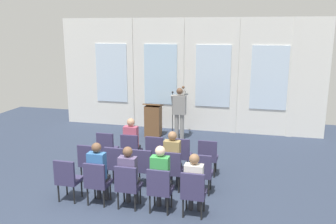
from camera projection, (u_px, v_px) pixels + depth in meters
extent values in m
plane|color=#2D384C|center=(123.00, 215.00, 7.09)|extent=(16.60, 16.60, 0.00)
cube|color=silver|center=(187.00, 75.00, 12.67)|extent=(9.39, 0.10, 3.96)
cube|color=silver|center=(112.00, 73.00, 13.28)|extent=(1.20, 0.04, 2.14)
cube|color=silver|center=(131.00, 74.00, 13.10)|extent=(0.20, 0.08, 3.96)
cube|color=silver|center=(161.00, 75.00, 12.83)|extent=(1.20, 0.04, 2.14)
cube|color=silver|center=(181.00, 75.00, 12.66)|extent=(0.20, 0.08, 3.96)
cube|color=silver|center=(213.00, 76.00, 12.39)|extent=(1.20, 0.04, 2.14)
cube|color=silver|center=(235.00, 77.00, 12.22)|extent=(0.20, 0.08, 3.96)
cube|color=silver|center=(269.00, 78.00, 11.95)|extent=(1.20, 0.04, 2.14)
cube|color=silver|center=(293.00, 79.00, 11.78)|extent=(0.20, 0.08, 3.96)
cylinder|color=gray|center=(177.00, 127.00, 11.88)|extent=(0.14, 0.14, 0.85)
cylinder|color=gray|center=(182.00, 127.00, 11.84)|extent=(0.14, 0.14, 0.85)
cube|color=gray|center=(179.00, 105.00, 11.69)|extent=(0.42, 0.22, 0.63)
cube|color=#26663F|center=(180.00, 102.00, 11.78)|extent=(0.06, 0.01, 0.38)
sphere|color=brown|center=(180.00, 91.00, 11.60)|extent=(0.21, 0.21, 0.21)
cylinder|color=gray|center=(173.00, 101.00, 11.80)|extent=(0.09, 0.28, 0.45)
cylinder|color=gray|center=(185.00, 94.00, 11.70)|extent=(0.15, 0.36, 0.15)
cylinder|color=gray|center=(184.00, 92.00, 11.82)|extent=(0.11, 0.34, 0.15)
sphere|color=brown|center=(183.00, 87.00, 12.07)|extent=(0.10, 0.10, 0.10)
cylinder|color=black|center=(172.00, 136.00, 12.28)|extent=(0.28, 0.28, 0.03)
cylinder|color=black|center=(172.00, 115.00, 12.11)|extent=(0.02, 0.02, 1.45)
sphere|color=#262626|center=(173.00, 92.00, 11.94)|extent=(0.07, 0.07, 0.07)
cube|color=brown|center=(153.00, 121.00, 12.17)|extent=(0.52, 0.40, 1.05)
cube|color=brown|center=(153.00, 105.00, 12.06)|extent=(0.60, 0.48, 0.14)
cylinder|color=black|center=(117.00, 156.00, 9.76)|extent=(0.04, 0.04, 0.40)
cylinder|color=black|center=(105.00, 155.00, 9.85)|extent=(0.04, 0.04, 0.40)
cylinder|color=black|center=(112.00, 161.00, 9.44)|extent=(0.04, 0.04, 0.40)
cylinder|color=black|center=(100.00, 159.00, 9.53)|extent=(0.04, 0.04, 0.40)
cube|color=#383356|center=(108.00, 149.00, 9.59)|extent=(0.46, 0.44, 0.08)
cube|color=#383356|center=(105.00, 142.00, 9.35)|extent=(0.46, 0.06, 0.46)
cylinder|color=black|center=(141.00, 158.00, 9.61)|extent=(0.04, 0.04, 0.40)
cylinder|color=black|center=(128.00, 157.00, 9.69)|extent=(0.04, 0.04, 0.40)
cylinder|color=black|center=(137.00, 163.00, 9.28)|extent=(0.04, 0.04, 0.40)
cylinder|color=black|center=(123.00, 162.00, 9.37)|extent=(0.04, 0.04, 0.40)
cube|color=#383356|center=(132.00, 151.00, 9.43)|extent=(0.46, 0.44, 0.08)
cube|color=#383356|center=(129.00, 144.00, 9.19)|extent=(0.46, 0.06, 0.46)
cylinder|color=#2D2D33|center=(131.00, 157.00, 9.67)|extent=(0.10, 0.10, 0.44)
cylinder|color=#2D2D33|center=(138.00, 157.00, 9.63)|extent=(0.10, 0.10, 0.44)
cube|color=#2D2D33|center=(133.00, 148.00, 9.48)|extent=(0.34, 0.36, 0.12)
cube|color=#B24C66|center=(131.00, 137.00, 9.29)|extent=(0.36, 0.20, 0.57)
sphere|color=tan|center=(131.00, 122.00, 9.22)|extent=(0.20, 0.20, 0.20)
cylinder|color=black|center=(165.00, 160.00, 9.45)|extent=(0.04, 0.04, 0.40)
cylinder|color=black|center=(152.00, 159.00, 9.53)|extent=(0.04, 0.04, 0.40)
cylinder|color=black|center=(162.00, 165.00, 9.13)|extent=(0.04, 0.04, 0.40)
cylinder|color=black|center=(148.00, 164.00, 9.21)|extent=(0.04, 0.04, 0.40)
cube|color=#383356|center=(156.00, 153.00, 9.28)|extent=(0.46, 0.44, 0.08)
cube|color=#383356|center=(154.00, 146.00, 9.03)|extent=(0.46, 0.06, 0.46)
cylinder|color=black|center=(190.00, 163.00, 9.29)|extent=(0.04, 0.04, 0.40)
cylinder|color=black|center=(176.00, 162.00, 9.38)|extent=(0.04, 0.04, 0.40)
cylinder|color=black|center=(187.00, 168.00, 8.97)|extent=(0.04, 0.04, 0.40)
cylinder|color=black|center=(173.00, 166.00, 9.05)|extent=(0.04, 0.04, 0.40)
cube|color=#383356|center=(182.00, 156.00, 9.12)|extent=(0.46, 0.44, 0.08)
cube|color=#383356|center=(180.00, 148.00, 8.88)|extent=(0.46, 0.06, 0.46)
cylinder|color=black|center=(216.00, 165.00, 9.13)|extent=(0.04, 0.04, 0.40)
cylinder|color=black|center=(202.00, 164.00, 9.22)|extent=(0.04, 0.04, 0.40)
cylinder|color=black|center=(214.00, 170.00, 8.81)|extent=(0.04, 0.04, 0.40)
cylinder|color=black|center=(200.00, 169.00, 8.90)|extent=(0.04, 0.04, 0.40)
cube|color=#383356|center=(208.00, 158.00, 8.96)|extent=(0.46, 0.44, 0.08)
cube|color=#383356|center=(207.00, 150.00, 8.72)|extent=(0.46, 0.06, 0.46)
cylinder|color=black|center=(101.00, 170.00, 8.79)|extent=(0.04, 0.04, 0.40)
cylinder|color=black|center=(88.00, 169.00, 8.87)|extent=(0.04, 0.04, 0.40)
cylinder|color=black|center=(95.00, 176.00, 8.47)|extent=(0.04, 0.04, 0.40)
cylinder|color=black|center=(81.00, 174.00, 8.55)|extent=(0.04, 0.04, 0.40)
cube|color=#383356|center=(91.00, 163.00, 8.62)|extent=(0.46, 0.44, 0.08)
cube|color=#383356|center=(87.00, 155.00, 8.38)|extent=(0.46, 0.06, 0.46)
cylinder|color=black|center=(127.00, 173.00, 8.63)|extent=(0.04, 0.04, 0.40)
cylinder|color=black|center=(113.00, 172.00, 8.72)|extent=(0.04, 0.04, 0.40)
cylinder|color=black|center=(122.00, 179.00, 8.31)|extent=(0.04, 0.04, 0.40)
cylinder|color=black|center=(108.00, 177.00, 8.39)|extent=(0.04, 0.04, 0.40)
cube|color=#383356|center=(117.00, 166.00, 8.46)|extent=(0.46, 0.44, 0.08)
cube|color=#383356|center=(114.00, 157.00, 8.22)|extent=(0.46, 0.06, 0.46)
cylinder|color=black|center=(154.00, 176.00, 8.47)|extent=(0.04, 0.04, 0.40)
cylinder|color=black|center=(140.00, 174.00, 8.56)|extent=(0.04, 0.04, 0.40)
cylinder|color=black|center=(150.00, 181.00, 8.15)|extent=(0.04, 0.04, 0.40)
cylinder|color=black|center=(135.00, 180.00, 8.24)|extent=(0.04, 0.04, 0.40)
cube|color=#383356|center=(144.00, 168.00, 8.30)|extent=(0.46, 0.44, 0.08)
cube|color=#383356|center=(142.00, 160.00, 8.06)|extent=(0.46, 0.06, 0.46)
cylinder|color=black|center=(182.00, 178.00, 8.32)|extent=(0.04, 0.04, 0.40)
cylinder|color=black|center=(167.00, 177.00, 8.40)|extent=(0.04, 0.04, 0.40)
cylinder|color=black|center=(179.00, 185.00, 7.99)|extent=(0.04, 0.04, 0.40)
cylinder|color=black|center=(163.00, 183.00, 8.08)|extent=(0.04, 0.04, 0.40)
cube|color=#383356|center=(173.00, 171.00, 8.14)|extent=(0.46, 0.44, 0.08)
cube|color=#383356|center=(171.00, 163.00, 7.90)|extent=(0.46, 0.06, 0.46)
cylinder|color=#2D2D33|center=(171.00, 176.00, 8.38)|extent=(0.10, 0.10, 0.44)
cylinder|color=#2D2D33|center=(178.00, 177.00, 8.34)|extent=(0.10, 0.10, 0.44)
cube|color=#2D2D33|center=(173.00, 167.00, 8.19)|extent=(0.34, 0.36, 0.12)
cube|color=#997F4C|center=(172.00, 154.00, 8.00)|extent=(0.36, 0.20, 0.61)
sphere|color=#8C6647|center=(172.00, 136.00, 7.92)|extent=(0.20, 0.20, 0.20)
cylinder|color=black|center=(211.00, 181.00, 8.16)|extent=(0.04, 0.04, 0.40)
cylinder|color=black|center=(195.00, 180.00, 8.24)|extent=(0.04, 0.04, 0.40)
cylinder|color=black|center=(209.00, 188.00, 7.84)|extent=(0.04, 0.04, 0.40)
cylinder|color=black|center=(192.00, 186.00, 7.92)|extent=(0.04, 0.04, 0.40)
cube|color=#383356|center=(202.00, 174.00, 7.99)|extent=(0.46, 0.44, 0.08)
cube|color=#383356|center=(201.00, 165.00, 7.74)|extent=(0.46, 0.06, 0.46)
cylinder|color=black|center=(82.00, 188.00, 7.81)|extent=(0.04, 0.04, 0.40)
cylinder|color=black|center=(67.00, 186.00, 7.90)|extent=(0.04, 0.04, 0.40)
cylinder|color=black|center=(74.00, 195.00, 7.49)|extent=(0.04, 0.04, 0.40)
cylinder|color=black|center=(59.00, 193.00, 7.58)|extent=(0.04, 0.04, 0.40)
cube|color=#383356|center=(70.00, 180.00, 7.64)|extent=(0.46, 0.44, 0.08)
cube|color=#383356|center=(64.00, 172.00, 7.40)|extent=(0.46, 0.06, 0.46)
cylinder|color=black|center=(110.00, 191.00, 7.66)|extent=(0.04, 0.04, 0.40)
cylinder|color=black|center=(95.00, 190.00, 7.74)|extent=(0.04, 0.04, 0.40)
cylinder|color=black|center=(104.00, 199.00, 7.34)|extent=(0.04, 0.04, 0.40)
cylinder|color=black|center=(88.00, 197.00, 7.42)|extent=(0.04, 0.04, 0.40)
cube|color=#383356|center=(99.00, 183.00, 7.48)|extent=(0.46, 0.44, 0.08)
cube|color=#383356|center=(94.00, 175.00, 7.24)|extent=(0.46, 0.06, 0.46)
cylinder|color=#2D2D33|center=(99.00, 189.00, 7.73)|extent=(0.10, 0.10, 0.44)
cylinder|color=#2D2D33|center=(107.00, 190.00, 7.68)|extent=(0.10, 0.10, 0.44)
cube|color=#2D2D33|center=(100.00, 180.00, 7.53)|extent=(0.34, 0.36, 0.12)
cube|color=#3366A5|center=(97.00, 166.00, 7.34)|extent=(0.36, 0.20, 0.57)
sphere|color=brown|center=(96.00, 148.00, 7.27)|extent=(0.20, 0.20, 0.20)
cylinder|color=black|center=(140.00, 195.00, 7.50)|extent=(0.04, 0.04, 0.40)
cylinder|color=black|center=(124.00, 193.00, 7.58)|extent=(0.04, 0.04, 0.40)
cylinder|color=black|center=(135.00, 202.00, 7.18)|extent=(0.04, 0.04, 0.40)
cylinder|color=black|center=(118.00, 200.00, 7.26)|extent=(0.04, 0.04, 0.40)
cube|color=#383356|center=(129.00, 187.00, 7.33)|extent=(0.46, 0.44, 0.08)
cube|color=#383356|center=(125.00, 178.00, 7.09)|extent=(0.46, 0.06, 0.46)
cylinder|color=#2D2D33|center=(128.00, 192.00, 7.57)|extent=(0.10, 0.10, 0.44)
cylinder|color=#2D2D33|center=(136.00, 193.00, 7.53)|extent=(0.10, 0.10, 0.44)
cube|color=#2D2D33|center=(130.00, 183.00, 7.37)|extent=(0.34, 0.36, 0.12)
cube|color=#594C72|center=(128.00, 170.00, 7.19)|extent=(0.36, 0.20, 0.54)
sphere|color=brown|center=(128.00, 152.00, 7.12)|extent=(0.20, 0.20, 0.20)
cylinder|color=black|center=(171.00, 198.00, 7.34)|extent=(0.04, 0.04, 0.40)
cylinder|color=black|center=(155.00, 196.00, 7.43)|extent=(0.04, 0.04, 0.40)
cylinder|color=black|center=(167.00, 206.00, 7.02)|extent=(0.04, 0.04, 0.40)
cylinder|color=black|center=(150.00, 204.00, 7.10)|extent=(0.04, 0.04, 0.40)
cube|color=#383356|center=(161.00, 190.00, 7.17)|extent=(0.46, 0.44, 0.08)
cube|color=#383356|center=(158.00, 181.00, 6.93)|extent=(0.46, 0.06, 0.46)
cylinder|color=#2D2D33|center=(159.00, 196.00, 7.41)|extent=(0.10, 0.10, 0.44)
cylinder|color=#2D2D33|center=(167.00, 197.00, 7.37)|extent=(0.10, 0.10, 0.44)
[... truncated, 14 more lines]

